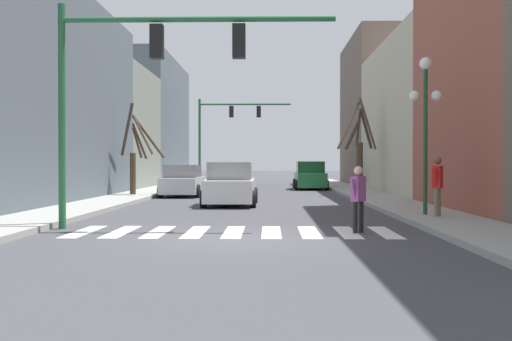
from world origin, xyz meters
name	(u,v)px	position (x,y,z in m)	size (l,w,h in m)	color
ground_plane	(230,240)	(0.00, 0.00, 0.00)	(240.00, 240.00, 0.00)	#424247
sidewalk_right	(497,237)	(5.68, 0.00, 0.07)	(2.19, 90.00, 0.15)	#9E9E99
building_row_left	(72,109)	(-9.78, 19.19, 4.60)	(6.00, 49.84, 10.05)	#515B66
building_row_right	(462,87)	(9.78, 15.21, 5.21)	(6.00, 43.52, 11.78)	#66564C
crosswalk_stripes	(234,232)	(0.00, 1.45, 0.00)	(7.65, 2.60, 0.01)	white
traffic_signal_near	(145,65)	(-2.26, 2.06, 4.10)	(6.91, 0.28, 5.62)	#236038
traffic_signal_far	(226,123)	(-2.39, 31.58, 4.67)	(6.85, 0.28, 6.43)	#236038
street_lamp_right_corner	(425,104)	(5.40, 4.75, 3.38)	(0.95, 0.36, 4.58)	#1E4C2D
car_parked_right_far	(183,182)	(-3.46, 16.95, 0.74)	(2.00, 4.28, 1.57)	silver
car_parked_right_near	(231,185)	(-0.67, 10.63, 0.78)	(2.06, 4.34, 1.68)	white
car_driving_away_lane	(230,176)	(-1.79, 27.39, 0.79)	(2.09, 4.74, 1.70)	gray
car_parked_left_near	(310,176)	(3.43, 25.10, 0.82)	(2.05, 4.39, 1.76)	#236B38
pedestrian_on_left_sidewalk	(438,181)	(5.59, 4.17, 1.14)	(0.43, 0.67, 1.68)	#7A705B
pedestrian_waiting_at_curb	(358,193)	(2.95, 1.34, 0.93)	(0.49, 0.57, 1.57)	black
street_tree_right_mid	(359,150)	(5.55, 18.55, 2.36)	(2.21, 2.40, 4.95)	#473828
street_tree_left_far	(135,153)	(-5.63, 16.03, 2.13)	(2.42, 2.05, 4.46)	#473828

